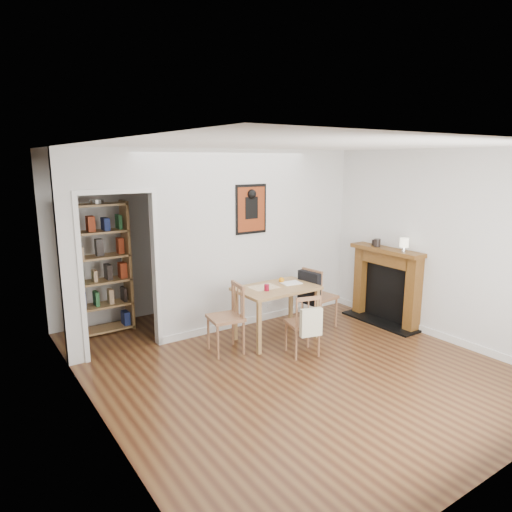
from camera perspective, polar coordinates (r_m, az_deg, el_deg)
ground at (r=5.84m, az=3.53°, el=-12.94°), size 5.20×5.20×0.00m
room_shell at (r=6.56m, az=-2.84°, el=1.78°), size 5.20×5.20×5.20m
dining_table at (r=6.28m, az=2.56°, el=-4.69°), size 1.10×0.70×0.75m
chair_left at (r=5.92m, az=-3.84°, el=-7.82°), size 0.52×0.52×0.91m
chair_right at (r=6.82m, az=7.84°, el=-5.04°), size 0.57×0.51×0.92m
chair_front at (r=5.89m, az=5.89°, el=-8.40°), size 0.50×0.53×0.81m
bookshelf at (r=6.83m, az=-18.78°, el=-1.58°), size 0.79×0.32×1.89m
fireplace at (r=7.23m, az=16.01°, el=-3.24°), size 0.45×1.25×1.16m
red_glass at (r=6.06m, az=1.34°, el=-3.96°), size 0.07×0.07×0.09m
orange_fruit at (r=6.46m, az=3.20°, el=-3.02°), size 0.08×0.08×0.08m
placemat at (r=6.23m, az=0.98°, el=-3.92°), size 0.39×0.30×0.00m
notebook at (r=6.44m, az=4.41°, el=-3.38°), size 0.29×0.23×0.01m
mantel_lamp at (r=6.83m, az=18.03°, el=1.50°), size 0.13×0.13×0.20m
ceramic_jar_a at (r=7.14m, az=14.91°, el=1.60°), size 0.10×0.10×0.12m
ceramic_jar_b at (r=7.25m, az=14.54°, el=1.64°), size 0.07×0.07×0.09m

